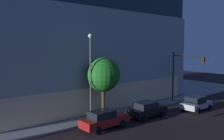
{
  "coord_description": "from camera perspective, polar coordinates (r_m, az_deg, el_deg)",
  "views": [
    {
      "loc": [
        -7.22,
        -13.08,
        7.29
      ],
      "look_at": [
        8.17,
        5.81,
        5.08
      ],
      "focal_mm": 37.71,
      "sensor_mm": 36.0,
      "label": 1
    }
  ],
  "objects": [
    {
      "name": "modern_building",
      "position": [
        35.7,
        -10.58,
        5.25
      ],
      "size": [
        28.8,
        21.12,
        14.93
      ],
      "color": "#4C4C51",
      "rests_on": "ground"
    },
    {
      "name": "traffic_light_far_corner",
      "position": [
        32.32,
        16.89,
        0.21
      ],
      "size": [
        0.62,
        4.95,
        6.73
      ],
      "color": "black",
      "rests_on": "sidewalk_corner"
    },
    {
      "name": "street_lamp_sidewalk",
      "position": [
        23.28,
        -5.22,
        0.75
      ],
      "size": [
        0.44,
        0.44,
        8.6
      ],
      "color": "#555555",
      "rests_on": "sidewalk_corner"
    },
    {
      "name": "sidewalk_tree",
      "position": [
        24.68,
        -2.18,
        -1.14
      ],
      "size": [
        3.63,
        3.63,
        6.25
      ],
      "color": "#503D1E",
      "rests_on": "sidewalk_corner"
    },
    {
      "name": "car_red",
      "position": [
        21.87,
        -1.95,
        -11.87
      ],
      "size": [
        4.67,
        2.04,
        1.72
      ],
      "color": "maroon",
      "rests_on": "ground"
    },
    {
      "name": "car_black",
      "position": [
        25.59,
        8.47,
        -9.42
      ],
      "size": [
        4.4,
        2.16,
        1.68
      ],
      "color": "black",
      "rests_on": "ground"
    },
    {
      "name": "car_silver",
      "position": [
        29.79,
        19.74,
        -7.61
      ],
      "size": [
        4.18,
        2.21,
        1.68
      ],
      "color": "#B7BABF",
      "rests_on": "ground"
    }
  ]
}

